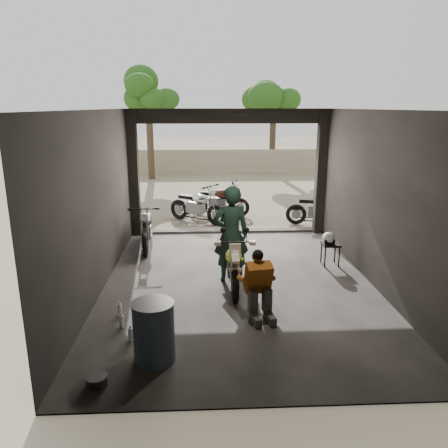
{
  "coord_description": "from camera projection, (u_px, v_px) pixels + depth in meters",
  "views": [
    {
      "loc": [
        -0.65,
        -7.62,
        3.26
      ],
      "look_at": [
        -0.24,
        0.6,
        1.03
      ],
      "focal_mm": 35.0,
      "sensor_mm": 36.0,
      "label": 1
    }
  ],
  "objects": [
    {
      "name": "outside_bike_c",
      "position": [
        320.0,
        206.0,
        12.16
      ],
      "size": [
        1.74,
        1.03,
        1.1
      ],
      "primitive_type": null,
      "rotation": [
        0.0,
        0.0,
        1.33
      ],
      "color": "black",
      "rests_on": "ground"
    },
    {
      "name": "tree_right",
      "position": [
        274.0,
        100.0,
        20.93
      ],
      "size": [
        2.2,
        2.2,
        5.0
      ],
      "color": "#382B1E",
      "rests_on": "ground"
    },
    {
      "name": "rider",
      "position": [
        231.0,
        235.0,
        8.17
      ],
      "size": [
        0.72,
        0.51,
        1.86
      ],
      "primitive_type": "imported",
      "rotation": [
        0.0,
        0.0,
        3.24
      ],
      "color": "black",
      "rests_on": "ground"
    },
    {
      "name": "tree_left",
      "position": [
        148.0,
        89.0,
        19.1
      ],
      "size": [
        2.2,
        2.2,
        5.6
      ],
      "color": "#382B1E",
      "rests_on": "ground"
    },
    {
      "name": "oil_drum",
      "position": [
        154.0,
        333.0,
        5.65
      ],
      "size": [
        0.59,
        0.59,
        0.83
      ],
      "primitive_type": "cylinder",
      "rotation": [
        0.0,
        0.0,
        0.09
      ],
      "color": "#3E5368",
      "rests_on": "ground"
    },
    {
      "name": "ground",
      "position": [
        238.0,
        285.0,
        8.23
      ],
      "size": [
        80.0,
        80.0,
        0.0
      ],
      "primitive_type": "plane",
      "color": "#7A6D56",
      "rests_on": "ground"
    },
    {
      "name": "garage",
      "position": [
        237.0,
        212.0,
        8.43
      ],
      "size": [
        7.0,
        7.13,
        3.2
      ],
      "color": "#2D2B28",
      "rests_on": "ground"
    },
    {
      "name": "helmet",
      "position": [
        329.0,
        238.0,
        9.04
      ],
      "size": [
        0.3,
        0.31,
        0.25
      ],
      "primitive_type": "ellipsoid",
      "rotation": [
        0.0,
        0.0,
        0.16
      ],
      "color": "white",
      "rests_on": "stool"
    },
    {
      "name": "stool",
      "position": [
        331.0,
        247.0,
        9.1
      ],
      "size": [
        0.35,
        0.35,
        0.49
      ],
      "rotation": [
        0.0,
        0.0,
        0.43
      ],
      "color": "black",
      "rests_on": "ground"
    },
    {
      "name": "mechanic",
      "position": [
        260.0,
        288.0,
        6.79
      ],
      "size": [
        0.64,
        0.8,
        1.05
      ],
      "primitive_type": null,
      "rotation": [
        0.0,
        0.0,
        0.15
      ],
      "color": "#C7671A",
      "rests_on": "ground"
    },
    {
      "name": "outside_bike_a",
      "position": [
        197.0,
        203.0,
        12.49
      ],
      "size": [
        1.76,
        1.53,
        1.13
      ],
      "primitive_type": null,
      "rotation": [
        0.0,
        0.0,
        0.95
      ],
      "color": "black",
      "rests_on": "ground"
    },
    {
      "name": "main_bike",
      "position": [
        233.0,
        261.0,
        7.93
      ],
      "size": [
        0.68,
        1.62,
        1.07
      ],
      "primitive_type": null,
      "rotation": [
        0.0,
        0.0,
        -0.01
      ],
      "color": "white",
      "rests_on": "ground"
    },
    {
      "name": "boundary_wall",
      "position": [
        216.0,
        162.0,
        21.57
      ],
      "size": [
        18.0,
        0.3,
        1.2
      ],
      "primitive_type": "cube",
      "color": "gray",
      "rests_on": "ground"
    },
    {
      "name": "sign_post",
      "position": [
        351.0,
        160.0,
        11.95
      ],
      "size": [
        0.89,
        0.08,
        2.67
      ],
      "rotation": [
        0.0,
        0.0,
        -0.09
      ],
      "color": "black",
      "rests_on": "ground"
    },
    {
      "name": "outside_bike_b",
      "position": [
        219.0,
        198.0,
        13.24
      ],
      "size": [
        1.73,
        1.03,
        1.1
      ],
      "primitive_type": null,
      "rotation": [
        0.0,
        0.0,
        1.33
      ],
      "color": "#461A10",
      "rests_on": "ground"
    },
    {
      "name": "left_bike",
      "position": [
        146.0,
        226.0,
        10.21
      ],
      "size": [
        0.8,
        1.65,
        1.08
      ],
      "primitive_type": null,
      "rotation": [
        0.0,
        0.0,
        0.09
      ],
      "color": "black",
      "rests_on": "ground"
    }
  ]
}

